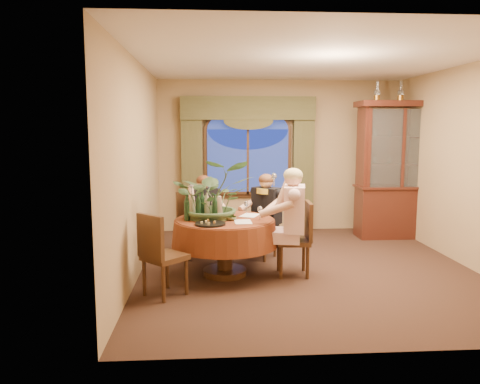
{
  "coord_description": "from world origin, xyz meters",
  "views": [
    {
      "loc": [
        -1.32,
        -6.2,
        1.91
      ],
      "look_at": [
        -0.93,
        -0.25,
        1.1
      ],
      "focal_mm": 35.0,
      "sensor_mm": 36.0,
      "label": 1
    }
  ],
  "objects": [
    {
      "name": "wine_glass_person_scarf",
      "position": [
        -0.82,
        0.09,
        0.84
      ],
      "size": [
        0.07,
        0.07,
        0.18
      ],
      "primitive_type": null,
      "color": "silver",
      "rests_on": "dining_table"
    },
    {
      "name": "cheese_platter",
      "position": [
        -1.31,
        -0.62,
        0.76
      ],
      "size": [
        0.37,
        0.37,
        0.02
      ],
      "primitive_type": "cylinder",
      "color": "black",
      "rests_on": "dining_table"
    },
    {
      "name": "chair_back",
      "position": [
        -1.54,
        0.66,
        0.48
      ],
      "size": [
        0.56,
        0.56,
        0.96
      ],
      "primitive_type": "cube",
      "rotation": [
        0.0,
        0.0,
        -2.72
      ],
      "color": "black",
      "rests_on": "floor"
    },
    {
      "name": "wall_back",
      "position": [
        0.0,
        2.5,
        1.4
      ],
      "size": [
        4.5,
        0.0,
        4.5
      ],
      "primitive_type": "plane",
      "rotation": [
        1.57,
        0.0,
        0.0
      ],
      "color": "#987C55",
      "rests_on": "ground"
    },
    {
      "name": "drapery_right",
      "position": [
        0.43,
        2.38,
        1.18
      ],
      "size": [
        0.38,
        0.14,
        2.32
      ],
      "primitive_type": "cube",
      "color": "#3F3F20",
      "rests_on": "floor"
    },
    {
      "name": "ceiling",
      "position": [
        0.0,
        0.0,
        2.8
      ],
      "size": [
        5.0,
        5.0,
        0.0
      ],
      "primitive_type": "plane",
      "rotation": [
        3.14,
        0.0,
        0.0
      ],
      "color": "white",
      "rests_on": "wall_back"
    },
    {
      "name": "dining_table",
      "position": [
        -1.12,
        -0.25,
        0.38
      ],
      "size": [
        1.8,
        1.8,
        0.75
      ],
      "primitive_type": "cylinder",
      "rotation": [
        0.0,
        0.0,
        -0.39
      ],
      "color": "maroon",
      "rests_on": "floor"
    },
    {
      "name": "wine_bottle_0",
      "position": [
        -1.35,
        -0.16,
        0.92
      ],
      "size": [
        0.07,
        0.07,
        0.33
      ],
      "primitive_type": "cylinder",
      "color": "tan",
      "rests_on": "dining_table"
    },
    {
      "name": "arched_transom",
      "position": [
        -0.6,
        2.43,
        2.08
      ],
      "size": [
        1.6,
        0.06,
        0.44
      ],
      "primitive_type": null,
      "color": "navy",
      "rests_on": "wall_back"
    },
    {
      "name": "centerpiece_plant",
      "position": [
        -1.26,
        -0.14,
        1.4
      ],
      "size": [
        1.04,
        1.15,
        0.9
      ],
      "primitive_type": "imported",
      "color": "#3D5C36",
      "rests_on": "dining_table"
    },
    {
      "name": "oil_lamp_left",
      "position": [
        1.56,
        1.75,
        2.55
      ],
      "size": [
        0.11,
        0.11,
        0.34
      ],
      "primitive_type": null,
      "color": "#A5722D",
      "rests_on": "china_cabinet"
    },
    {
      "name": "person_scarf",
      "position": [
        -0.49,
        0.45,
        0.64
      ],
      "size": [
        0.62,
        0.62,
        1.27
      ],
      "primitive_type": null,
      "rotation": [
        0.0,
        0.0,
        -3.88
      ],
      "color": "black",
      "rests_on": "floor"
    },
    {
      "name": "wall_right",
      "position": [
        2.25,
        0.0,
        1.4
      ],
      "size": [
        0.0,
        5.0,
        5.0
      ],
      "primitive_type": "plane",
      "rotation": [
        1.57,
        0.0,
        -1.57
      ],
      "color": "#987C55",
      "rests_on": "ground"
    },
    {
      "name": "window",
      "position": [
        -0.6,
        2.43,
        1.3
      ],
      "size": [
        1.62,
        0.1,
        1.32
      ],
      "primitive_type": null,
      "color": "navy",
      "rests_on": "wall_back"
    },
    {
      "name": "wine_bottle_2",
      "position": [
        -1.61,
        -0.33,
        0.92
      ],
      "size": [
        0.07,
        0.07,
        0.33
      ],
      "primitive_type": "cylinder",
      "color": "black",
      "rests_on": "dining_table"
    },
    {
      "name": "wine_bottle_3",
      "position": [
        -1.55,
        -0.17,
        0.92
      ],
      "size": [
        0.07,
        0.07,
        0.33
      ],
      "primitive_type": "cylinder",
      "color": "tan",
      "rests_on": "dining_table"
    },
    {
      "name": "person_back",
      "position": [
        -1.41,
        0.65,
        0.62
      ],
      "size": [
        0.55,
        0.52,
        1.24
      ],
      "primitive_type": null,
      "rotation": [
        0.0,
        0.0,
        -2.83
      ],
      "color": "black",
      "rests_on": "floor"
    },
    {
      "name": "person_pink",
      "position": [
        -0.25,
        -0.42,
        0.71
      ],
      "size": [
        0.56,
        0.59,
        1.43
      ],
      "primitive_type": null,
      "rotation": [
        0.0,
        0.0,
        1.38
      ],
      "color": "beige",
      "rests_on": "floor"
    },
    {
      "name": "drapery_left",
      "position": [
        -1.63,
        2.38,
        1.18
      ],
      "size": [
        0.38,
        0.14,
        2.32
      ],
      "primitive_type": "cube",
      "color": "#3F3F20",
      "rests_on": "floor"
    },
    {
      "name": "oil_lamp_right",
      "position": [
        2.39,
        1.75,
        2.55
      ],
      "size": [
        0.11,
        0.11,
        0.34
      ],
      "primitive_type": null,
      "color": "#A5722D",
      "rests_on": "china_cabinet"
    },
    {
      "name": "chair_right",
      "position": [
        -0.23,
        -0.3,
        0.48
      ],
      "size": [
        0.44,
        0.44,
        0.96
      ],
      "primitive_type": "cube",
      "rotation": [
        0.0,
        0.0,
        1.51
      ],
      "color": "black",
      "rests_on": "floor"
    },
    {
      "name": "stoneware_vase",
      "position": [
        -1.22,
        -0.14,
        0.89
      ],
      "size": [
        0.15,
        0.15,
        0.28
      ],
      "primitive_type": null,
      "color": "#A2826B",
      "rests_on": "dining_table"
    },
    {
      "name": "chair_back_right",
      "position": [
        -0.58,
        0.55,
        0.48
      ],
      "size": [
        0.58,
        0.58,
        0.96
      ],
      "primitive_type": "cube",
      "rotation": [
        0.0,
        0.0,
        -3.74
      ],
      "color": "black",
      "rests_on": "floor"
    },
    {
      "name": "china_cabinet",
      "position": [
        1.97,
        1.75,
        1.19
      ],
      "size": [
        1.47,
        0.58,
        2.38
      ],
      "primitive_type": "cube",
      "color": "#35120B",
      "rests_on": "floor"
    },
    {
      "name": "tasting_paper_1",
      "position": [
        -0.78,
        -0.04,
        0.75
      ],
      "size": [
        0.32,
        0.36,
        0.0
      ],
      "primitive_type": "cube",
      "rotation": [
        0.0,
        0.0,
        -0.43
      ],
      "color": "white",
      "rests_on": "dining_table"
    },
    {
      "name": "wine_bottle_4",
      "position": [
        -1.46,
        -0.26,
        0.92
      ],
      "size": [
        0.07,
        0.07,
        0.33
      ],
      "primitive_type": "cylinder",
      "color": "black",
      "rests_on": "dining_table"
    },
    {
      "name": "tasting_paper_0",
      "position": [
        -0.9,
        -0.47,
        0.75
      ],
      "size": [
        0.22,
        0.3,
        0.0
      ],
      "primitive_type": "cube",
      "rotation": [
        0.0,
        0.0,
        0.02
      ],
      "color": "white",
      "rests_on": "dining_table"
    },
    {
      "name": "olive_bowl",
      "position": [
        -1.05,
        -0.34,
        0.77
      ],
      "size": [
        0.15,
        0.15,
        0.05
      ],
      "primitive_type": "imported",
      "color": "#4F5730",
      "rests_on": "dining_table"
    },
    {
      "name": "floor",
      "position": [
        0.0,
        0.0,
        0.0
      ],
      "size": [
        5.0,
        5.0,
        0.0
      ],
      "primitive_type": "plane",
      "color": "black",
      "rests_on": "ground"
    },
    {
      "name": "swag_valance",
      "position": [
        -0.6,
        2.35,
        2.28
      ],
      "size": [
        2.45,
        0.16,
        0.42
      ],
      "primitive_type": null,
      "color": "#3F3F20",
      "rests_on": "wall_back"
    },
    {
      "name": "wine_glass_person_back",
      "position": [
        -1.26,
        0.19,
        0.84
      ],
      "size": [
        0.07,
        0.07,
        0.18
      ],
      "primitive_type": null,
      "color": "silver",
      "rests_on": "dining_table"
    },
    {
      "name": "oil_lamp_center",
      "position": [
        1.97,
        1.75,
        2.55
      ],
      "size": [
        0.11,
        0.11,
        0.34
      ],
      "primitive_type": null,
      "color": "#A5722D",
      "rests_on": "china_cabinet"
    },
    {
      "name": "chair_front_left",
      "position": [
        -1.83,
        -0.96,
        0.48
      ],
      "size": [
        0.59,
        0.59,
        0.96
      ],
      "primitive_type": "cube",
      "rotation": [
        0.0,
        0.0,
        -0.79
      ],
      "color": "black",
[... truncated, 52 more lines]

